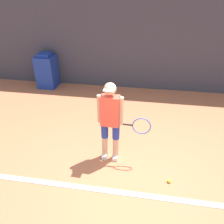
# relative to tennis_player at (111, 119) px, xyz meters

# --- Properties ---
(ground_plane) EXTENTS (24.00, 24.00, 0.00)m
(ground_plane) POSITION_rel_tennis_player_xyz_m (0.45, -0.62, -0.90)
(ground_plane) COLOR #B76642
(back_wall) EXTENTS (24.00, 0.10, 3.20)m
(back_wall) POSITION_rel_tennis_player_xyz_m (0.45, 3.69, 0.70)
(back_wall) COLOR #383842
(back_wall) RESTS_ON ground_plane
(court_baseline) EXTENTS (21.60, 0.10, 0.01)m
(court_baseline) POSITION_rel_tennis_player_xyz_m (0.45, -0.86, -0.89)
(court_baseline) COLOR white
(court_baseline) RESTS_ON ground_plane
(tennis_player) EXTENTS (1.00, 0.29, 1.62)m
(tennis_player) POSITION_rel_tennis_player_xyz_m (0.00, 0.00, 0.00)
(tennis_player) COLOR tan
(tennis_player) RESTS_ON ground_plane
(tennis_ball) EXTENTS (0.07, 0.07, 0.07)m
(tennis_ball) POSITION_rel_tennis_player_xyz_m (1.13, -0.50, -0.87)
(tennis_ball) COLOR #D1E533
(tennis_ball) RESTS_ON ground_plane
(covered_chair) EXTENTS (0.60, 0.61, 1.16)m
(covered_chair) POSITION_rel_tennis_player_xyz_m (-2.76, 3.29, -0.34)
(covered_chair) COLOR navy
(covered_chair) RESTS_ON ground_plane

